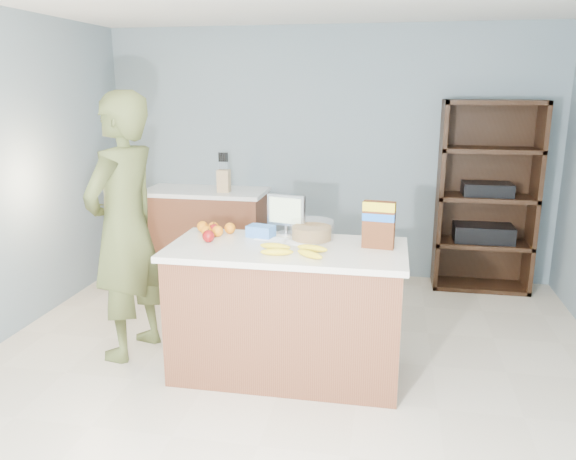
% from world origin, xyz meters
% --- Properties ---
extents(floor, '(4.50, 5.00, 0.02)m').
position_xyz_m(floor, '(0.00, 0.00, 0.00)').
color(floor, beige).
rests_on(floor, ground).
extents(walls, '(4.52, 5.02, 2.51)m').
position_xyz_m(walls, '(0.00, 0.00, 1.65)').
color(walls, gray).
rests_on(walls, ground).
extents(counter_peninsula, '(1.56, 0.76, 0.90)m').
position_xyz_m(counter_peninsula, '(0.00, 0.30, 0.42)').
color(counter_peninsula, brown).
rests_on(counter_peninsula, ground).
extents(back_cabinet, '(1.24, 0.62, 0.90)m').
position_xyz_m(back_cabinet, '(-1.20, 2.20, 0.45)').
color(back_cabinet, brown).
rests_on(back_cabinet, ground).
extents(shelving_unit, '(0.90, 0.40, 1.80)m').
position_xyz_m(shelving_unit, '(1.55, 2.35, 0.86)').
color(shelving_unit, black).
rests_on(shelving_unit, ground).
extents(person, '(0.60, 0.78, 1.90)m').
position_xyz_m(person, '(-1.18, 0.39, 0.95)').
color(person, '#4A5128').
rests_on(person, ground).
extents(knife_block, '(0.12, 0.10, 0.31)m').
position_xyz_m(knife_block, '(-0.98, 2.12, 1.02)').
color(knife_block, tan).
rests_on(knife_block, back_cabinet).
extents(envelopes, '(0.44, 0.21, 0.00)m').
position_xyz_m(envelopes, '(-0.03, 0.43, 0.90)').
color(envelopes, white).
rests_on(envelopes, counter_peninsula).
extents(bananas, '(0.45, 0.26, 0.05)m').
position_xyz_m(bananas, '(0.07, 0.15, 0.92)').
color(bananas, yellow).
rests_on(bananas, counter_peninsula).
extents(apples, '(0.10, 0.25, 0.08)m').
position_xyz_m(apples, '(-0.54, 0.40, 0.94)').
color(apples, maroon).
rests_on(apples, counter_peninsula).
extents(oranges, '(0.29, 0.20, 0.08)m').
position_xyz_m(oranges, '(-0.56, 0.52, 0.94)').
color(oranges, orange).
rests_on(oranges, counter_peninsula).
extents(blue_carton, '(0.20, 0.16, 0.08)m').
position_xyz_m(blue_carton, '(-0.22, 0.51, 0.94)').
color(blue_carton, blue).
rests_on(blue_carton, counter_peninsula).
extents(salad_bowl, '(0.30, 0.30, 0.13)m').
position_xyz_m(salad_bowl, '(0.13, 0.51, 0.96)').
color(salad_bowl, '#267219').
rests_on(salad_bowl, counter_peninsula).
extents(tv, '(0.28, 0.12, 0.28)m').
position_xyz_m(tv, '(-0.06, 0.62, 1.06)').
color(tv, silver).
rests_on(tv, counter_peninsula).
extents(cereal_box, '(0.21, 0.10, 0.31)m').
position_xyz_m(cereal_box, '(0.59, 0.38, 1.08)').
color(cereal_box, '#592B14').
rests_on(cereal_box, counter_peninsula).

